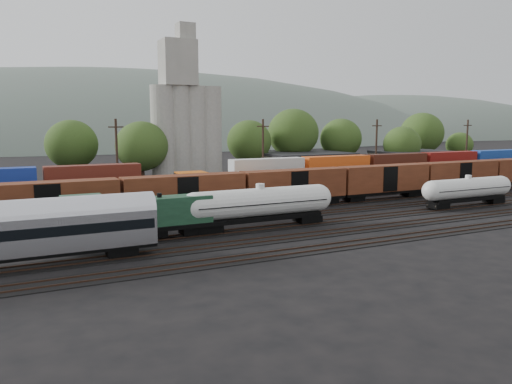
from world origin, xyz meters
name	(u,v)px	position (x,y,z in m)	size (l,w,h in m)	color
ground	(257,219)	(0.00, 0.00, 0.00)	(600.00, 600.00, 0.00)	black
tracks	(257,219)	(0.00, 0.00, 0.05)	(180.00, 33.20, 0.20)	black
green_locomotive	(129,216)	(-16.20, -5.00, 2.59)	(17.18, 3.03, 4.55)	black
tank_car_a	(260,204)	(-2.14, -5.00, 2.77)	(17.83, 3.19, 4.67)	silver
tank_car_b	(468,189)	(29.47, -5.00, 2.46)	(15.70, 2.81, 4.11)	silver
passenger_coach	(4,231)	(-26.84, -10.00, 3.25)	(23.33, 2.88, 5.30)	silver
orange_locomotive	(224,187)	(-0.06, 10.00, 2.67)	(18.80, 3.13, 4.70)	black
boxcar_string	(341,182)	(15.74, 5.00, 3.12)	(184.40, 2.90, 4.20)	black
container_wall	(191,183)	(-3.14, 15.00, 2.95)	(160.00, 2.60, 5.80)	black
grain_silo	(186,123)	(3.28, 36.00, 11.26)	(13.40, 5.00, 29.00)	gray
industrial_sheds	(205,170)	(6.63, 35.25, 2.56)	(119.38, 17.26, 5.10)	#9E937F
tree_band	(188,142)	(4.62, 38.80, 7.68)	(166.30, 23.52, 14.41)	black
utility_poles	(195,156)	(0.00, 22.00, 6.21)	(122.20, 0.36, 12.00)	black
distant_hills	(103,175)	(23.92, 260.00, -20.56)	(860.00, 286.00, 130.00)	#59665B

